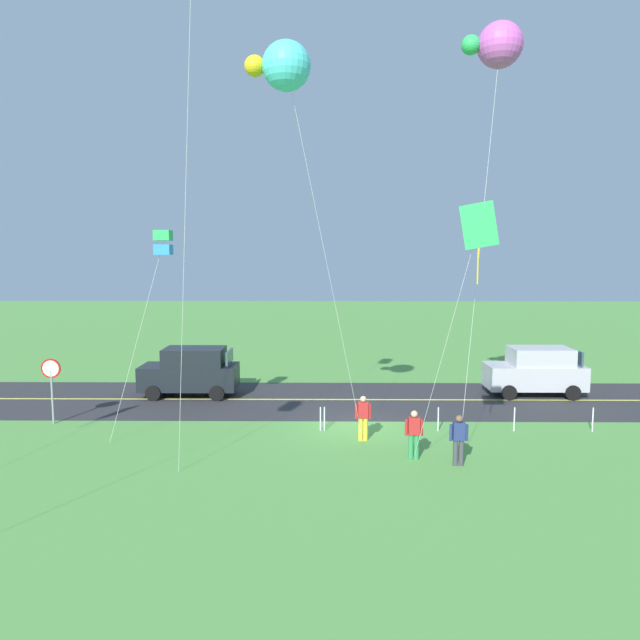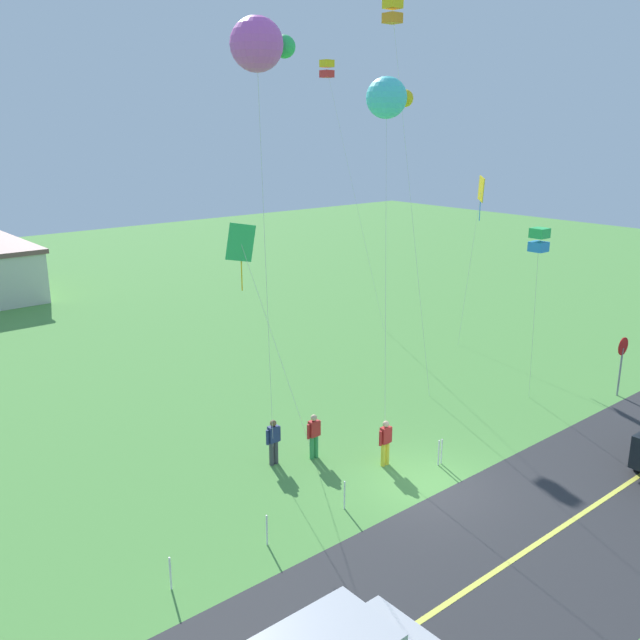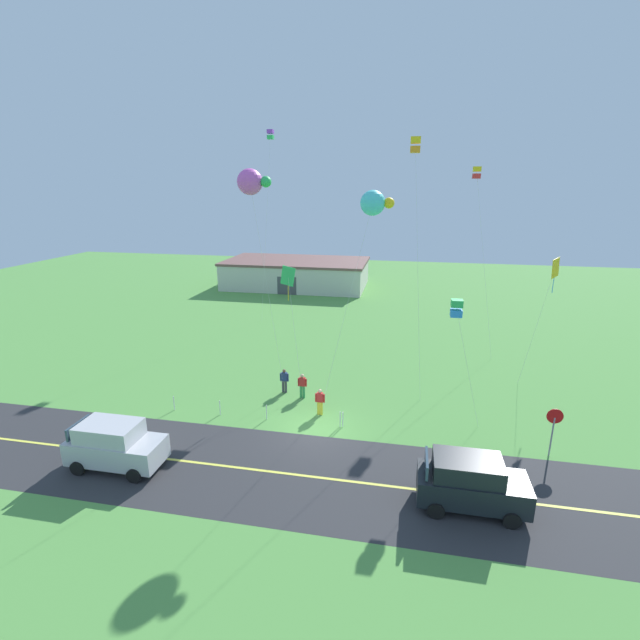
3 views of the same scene
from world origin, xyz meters
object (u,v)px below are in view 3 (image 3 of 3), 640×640
person_adult_near (320,401)px  kite_pink_drift (555,270)px  kite_cyan_top (457,308)px  kite_yellow_high (288,278)px  kite_purple_back (416,146)px  kite_red_low (374,203)px  kite_green_far (477,173)px  car_parked_west_near (115,445)px  kite_blue_mid (251,182)px  warehouse_distant (297,273)px  kite_orange_near (270,135)px  person_child_watcher (302,385)px  person_adult_companion (284,380)px  stop_sign (554,423)px  car_suv_foreground (470,483)px

person_adult_near → kite_pink_drift: 16.74m
kite_cyan_top → person_adult_near: bearing=174.8°
kite_yellow_high → kite_purple_back: kite_purple_back is taller
kite_red_low → kite_green_far: bearing=58.7°
car_parked_west_near → kite_blue_mid: 14.91m
kite_blue_mid → warehouse_distant: size_ratio=0.75×
kite_yellow_high → kite_cyan_top: 10.91m
kite_red_low → car_parked_west_near: bearing=-138.7°
kite_orange_near → kite_cyan_top: bearing=-53.4°
kite_green_far → car_parked_west_near: bearing=-130.6°
person_adult_near → kite_red_low: kite_red_low is taller
person_child_watcher → kite_yellow_high: 6.78m
kite_orange_near → person_adult_companion: bearing=-71.7°
person_adult_near → person_adult_companion: same height
kite_blue_mid → kite_purple_back: 9.55m
kite_red_low → kite_cyan_top: bearing=-36.9°
kite_pink_drift → kite_orange_near: kite_orange_near is taller
person_adult_companion → kite_cyan_top: (9.86, -3.09, 6.07)m
car_parked_west_near → kite_pink_drift: (22.02, 13.81, 6.58)m
kite_blue_mid → kite_orange_near: 20.89m
stop_sign → kite_pink_drift: (1.69, 8.93, 5.94)m
person_adult_near → car_suv_foreground: bearing=103.9°
person_adult_companion → kite_green_far: (12.02, 11.34, 12.81)m
kite_pink_drift → warehouse_distant: size_ratio=0.46×
stop_sign → kite_cyan_top: bearing=164.8°
car_parked_west_near → kite_blue_mid: kite_blue_mid is taller
person_child_watcher → kite_red_low: size_ratio=0.13×
kite_green_far → warehouse_distant: 30.32m
kite_purple_back → kite_blue_mid: bearing=-157.2°
kite_yellow_high → warehouse_distant: kite_yellow_high is taller
car_suv_foreground → warehouse_distant: (-17.46, 40.63, 0.60)m
kite_cyan_top → person_child_watcher: bearing=163.3°
person_child_watcher → kite_blue_mid: 12.40m
kite_green_far → kite_purple_back: kite_purple_back is taller
warehouse_distant → kite_yellow_high: bearing=-76.8°
kite_red_low → kite_yellow_high: bearing=167.5°
kite_purple_back → kite_cyan_top: bearing=-65.4°
kite_orange_near → kite_cyan_top: kite_orange_near is taller
kite_pink_drift → warehouse_distant: bearing=130.9°
kite_red_low → warehouse_distant: kite_red_low is taller
kite_orange_near → stop_sign: bearing=-47.7°
kite_purple_back → kite_green_far: bearing=63.1°
person_adult_near → kite_blue_mid: bearing=-50.3°
car_parked_west_near → car_suv_foreground: bearing=1.0°
kite_red_low → kite_yellow_high: kite_red_low is taller
stop_sign → person_child_watcher: 13.96m
person_child_watcher → car_parked_west_near: bearing=-70.9°
person_adult_companion → kite_pink_drift: (16.38, 4.53, 6.87)m
stop_sign → kite_pink_drift: kite_pink_drift is taller
car_parked_west_near → kite_blue_mid: size_ratio=0.32×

